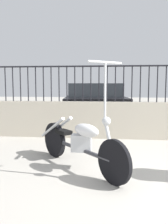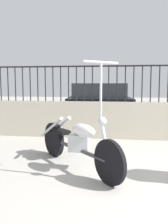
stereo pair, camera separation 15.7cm
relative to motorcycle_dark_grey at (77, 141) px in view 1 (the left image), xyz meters
The scene contains 2 objects.
motorcycle_dark_grey is the anchor object (origin of this frame).
car_black 4.94m from the motorcycle_dark_grey, 90.82° to the left, with size 2.24×4.38×1.24m.
Camera 1 is at (-1.43, -2.76, 1.22)m, focal length 40.00 mm.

